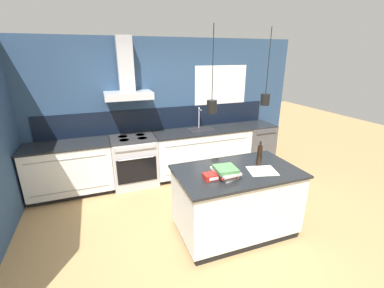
% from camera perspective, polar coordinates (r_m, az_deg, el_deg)
% --- Properties ---
extents(ground_plane, '(16.00, 16.00, 0.00)m').
position_cam_1_polar(ground_plane, '(3.77, 1.62, -18.45)').
color(ground_plane, tan).
rests_on(ground_plane, ground).
extents(wall_back, '(5.60, 2.33, 2.60)m').
position_cam_1_polar(wall_back, '(4.97, -7.24, 8.15)').
color(wall_back, navy).
rests_on(wall_back, ground_plane).
extents(counter_run_left, '(1.37, 0.64, 0.91)m').
position_cam_1_polar(counter_run_left, '(4.85, -25.36, -5.03)').
color(counter_run_left, black).
rests_on(counter_run_left, ground_plane).
extents(counter_run_sink, '(1.92, 0.64, 1.32)m').
position_cam_1_polar(counter_run_sink, '(5.16, 2.22, -1.63)').
color(counter_run_sink, black).
rests_on(counter_run_sink, ground_plane).
extents(oven_range, '(0.79, 0.66, 0.91)m').
position_cam_1_polar(oven_range, '(4.84, -12.69, -3.67)').
color(oven_range, '#B5B5BA').
rests_on(oven_range, ground_plane).
extents(dishwasher, '(0.62, 0.65, 0.91)m').
position_cam_1_polar(dishwasher, '(5.74, 13.96, -0.09)').
color(dishwasher, '#4C4C51').
rests_on(dishwasher, ground_plane).
extents(kitchen_island, '(1.57, 0.94, 0.91)m').
position_cam_1_polar(kitchen_island, '(3.55, 9.64, -12.38)').
color(kitchen_island, black).
rests_on(kitchen_island, ground_plane).
extents(bottle_on_island, '(0.07, 0.07, 0.34)m').
position_cam_1_polar(bottle_on_island, '(3.48, 14.76, -2.42)').
color(bottle_on_island, black).
rests_on(bottle_on_island, kitchen_island).
extents(book_stack, '(0.28, 0.36, 0.13)m').
position_cam_1_polar(book_stack, '(3.10, 7.49, -6.16)').
color(book_stack, silver).
rests_on(book_stack, kitchen_island).
extents(red_supply_box, '(0.19, 0.14, 0.07)m').
position_cam_1_polar(red_supply_box, '(3.06, 4.36, -7.19)').
color(red_supply_box, red).
rests_on(red_supply_box, kitchen_island).
extents(paper_pile, '(0.40, 0.37, 0.01)m').
position_cam_1_polar(paper_pile, '(3.38, 15.31, -5.77)').
color(paper_pile, silver).
rests_on(paper_pile, kitchen_island).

